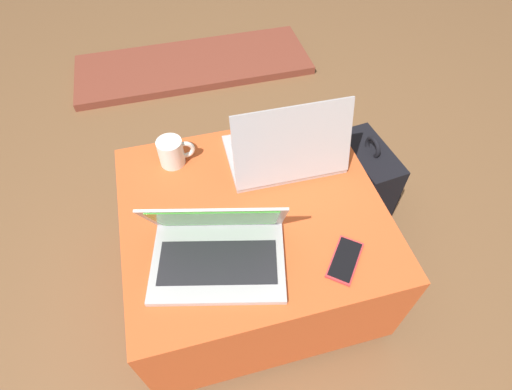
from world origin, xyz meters
name	(u,v)px	position (x,y,z in m)	size (l,w,h in m)	color
ground_plane	(253,275)	(0.00, 0.00, 0.00)	(14.00, 14.00, 0.00)	brown
ottoman	(253,245)	(0.00, 0.00, 0.22)	(0.81, 0.74, 0.44)	maroon
laptop_near	(217,247)	(-0.14, -0.14, 0.49)	(0.42, 0.33, 0.24)	#B7B7BC
laptop_far	(286,151)	(0.16, 0.16, 0.50)	(0.38, 0.27, 0.27)	#B7B7BC
cell_phone	(345,260)	(0.21, -0.24, 0.45)	(0.15, 0.16, 0.01)	red
backpack	(362,185)	(0.51, 0.19, 0.18)	(0.21, 0.30, 0.45)	black
coffee_mug	(172,152)	(-0.21, 0.26, 0.49)	(0.12, 0.08, 0.10)	white
fireplace_hearth	(194,65)	(0.00, 1.46, 0.02)	(1.40, 0.50, 0.04)	brown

